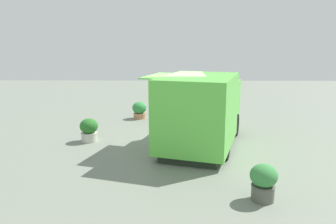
{
  "coord_description": "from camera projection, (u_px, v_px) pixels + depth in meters",
  "views": [
    {
      "loc": [
        11.4,
        0.19,
        3.45
      ],
      "look_at": [
        -0.23,
        -0.0,
        1.02
      ],
      "focal_mm": 34.67,
      "sensor_mm": 36.0,
      "label": 1
    }
  ],
  "objects": [
    {
      "name": "ground_plane",
      "position": [
        168.0,
        140.0,
        11.87
      ],
      "size": [
        40.0,
        40.0,
        0.0
      ],
      "primitive_type": "plane",
      "color": "gray"
    },
    {
      "name": "food_truck",
      "position": [
        202.0,
        111.0,
        11.14
      ],
      "size": [
        5.24,
        3.8,
        2.47
      ],
      "color": "#5DCA44",
      "rests_on": "ground_plane"
    },
    {
      "name": "person_customer",
      "position": [
        166.0,
        112.0,
        15.32
      ],
      "size": [
        0.8,
        0.6,
        0.86
      ],
      "color": "black",
      "rests_on": "ground_plane"
    },
    {
      "name": "planter_flowering_near",
      "position": [
        89.0,
        130.0,
        11.68
      ],
      "size": [
        0.65,
        0.65,
        0.84
      ],
      "color": "beige",
      "rests_on": "ground_plane"
    },
    {
      "name": "planter_flowering_far",
      "position": [
        139.0,
        110.0,
        15.31
      ],
      "size": [
        0.66,
        0.66,
        0.8
      ],
      "color": "#BC7957",
      "rests_on": "ground_plane"
    },
    {
      "name": "planter_flowering_side",
      "position": [
        263.0,
        181.0,
        7.23
      ],
      "size": [
        0.61,
        0.61,
        0.85
      ],
      "color": "#53584B",
      "rests_on": "ground_plane"
    }
  ]
}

